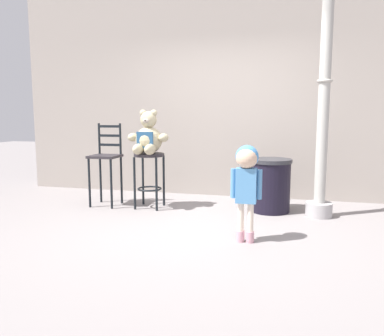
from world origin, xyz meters
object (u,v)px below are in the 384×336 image
at_px(teddy_bear, 148,138).
at_px(lamppost, 323,124).
at_px(bar_chair_empty, 106,160).
at_px(bar_stool_with_teddy, 149,169).
at_px(child_walking, 247,172).
at_px(trash_bin, 271,185).

xyz_separation_m(teddy_bear, lamppost, (2.26, 0.10, 0.19)).
bearing_deg(bar_chair_empty, lamppost, 1.33).
xyz_separation_m(bar_stool_with_teddy, child_walking, (1.46, -1.15, 0.17)).
bearing_deg(trash_bin, child_walking, -97.85).
relative_size(bar_stool_with_teddy, bar_chair_empty, 0.65).
distance_m(trash_bin, lamppost, 1.02).
height_order(teddy_bear, lamppost, lamppost).
xyz_separation_m(bar_stool_with_teddy, lamppost, (2.26, 0.07, 0.62)).
xyz_separation_m(bar_stool_with_teddy, bar_chair_empty, (-0.65, 0.00, 0.10)).
bearing_deg(trash_bin, bar_stool_with_teddy, -173.41).
distance_m(bar_stool_with_teddy, child_walking, 1.86).
bearing_deg(lamppost, bar_stool_with_teddy, -178.28).
distance_m(lamppost, bar_chair_empty, 2.95).
bearing_deg(child_walking, bar_chair_empty, 108.02).
bearing_deg(teddy_bear, bar_chair_empty, 177.32).
xyz_separation_m(trash_bin, lamppost, (0.62, -0.12, 0.81)).
relative_size(teddy_bear, lamppost, 0.20).
height_order(child_walking, trash_bin, child_walking).
bearing_deg(teddy_bear, bar_stool_with_teddy, 90.00).
xyz_separation_m(child_walking, trash_bin, (0.18, 1.34, -0.36)).
distance_m(child_walking, lamppost, 1.52).
distance_m(bar_stool_with_teddy, bar_chair_empty, 0.66).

